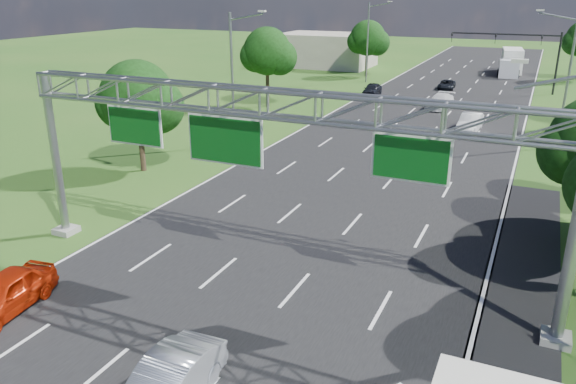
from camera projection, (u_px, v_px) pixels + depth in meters
The scene contains 18 objects.
ground at pixel (377, 164), 39.42m from camera, with size 220.00×220.00×0.00m, color #255218.
road at pixel (377, 164), 39.42m from camera, with size 18.00×180.00×0.02m, color black.
road_flare at pixel (519, 306), 21.77m from camera, with size 3.00×30.00×0.02m, color black.
sign_gantry at pixel (266, 119), 21.53m from camera, with size 23.50×1.00×9.56m.
traffic_signal at pixel (526, 48), 64.72m from camera, with size 12.21×0.24×7.00m.
streetlight_l_near at pixel (234, 74), 41.90m from camera, with size 2.97×0.22×10.16m.
streetlight_l_far at pixel (369, 38), 71.86m from camera, with size 2.97×0.22×10.16m.
streetlight_r_mid at pixel (566, 75), 41.69m from camera, with size 2.97×0.22×10.16m.
tree_verge_la at pixel (139, 101), 36.38m from camera, with size 5.76×4.80×7.40m.
tree_verge_lb at pixel (268, 54), 56.62m from camera, with size 5.76×4.80×8.06m.
tree_verge_lc at pixel (368, 40), 77.01m from camera, with size 5.76×4.80×7.62m.
building_left at pixel (326, 50), 88.19m from camera, with size 14.00×10.00×5.00m, color gray.
red_coupe at pixel (4, 294), 21.16m from camera, with size 1.79×4.44×1.51m, color #BB2408.
car_queue_a at pixel (440, 101), 57.36m from camera, with size 2.03×4.99×1.45m, color white.
car_queue_b at pixel (447, 85), 68.45m from camera, with size 1.81×3.93×1.09m, color black.
car_queue_c at pixel (372, 89), 64.42m from camera, with size 1.65×4.11×1.40m, color black.
car_queue_d at pixel (470, 122), 48.26m from camera, with size 1.60×4.58×1.51m, color white.
box_truck at pixel (511, 62), 80.05m from camera, with size 3.39×9.44×3.48m.
Camera 1 is at (9.86, -6.96, 11.60)m, focal length 35.00 mm.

